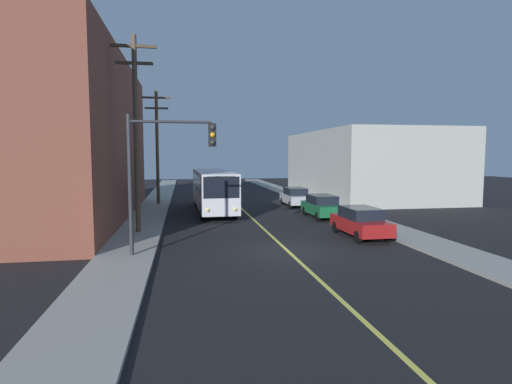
# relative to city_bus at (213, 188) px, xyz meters

# --- Properties ---
(ground_plane) EXTENTS (120.00, 120.00, 0.00)m
(ground_plane) POSITION_rel_city_bus_xyz_m (2.46, -14.30, -1.82)
(ground_plane) COLOR black
(sidewalk_left) EXTENTS (2.50, 90.00, 0.15)m
(sidewalk_left) POSITION_rel_city_bus_xyz_m (-4.79, -4.30, -1.74)
(sidewalk_left) COLOR gray
(sidewalk_left) RESTS_ON ground
(sidewalk_right) EXTENTS (2.50, 90.00, 0.15)m
(sidewalk_right) POSITION_rel_city_bus_xyz_m (9.71, -4.30, -1.74)
(sidewalk_right) COLOR gray
(sidewalk_right) RESTS_ON ground
(lane_stripe_center) EXTENTS (0.16, 60.00, 0.01)m
(lane_stripe_center) POSITION_rel_city_bus_xyz_m (2.46, 0.70, -1.81)
(lane_stripe_center) COLOR #D8CC4C
(lane_stripe_center) RESTS_ON ground
(building_left_brick) EXTENTS (10.00, 23.21, 10.98)m
(building_left_brick) POSITION_rel_city_bus_xyz_m (-11.04, -2.79, 3.67)
(building_left_brick) COLOR brown
(building_left_brick) RESTS_ON ground
(building_right_warehouse) EXTENTS (12.00, 20.33, 6.89)m
(building_right_warehouse) POSITION_rel_city_bus_xyz_m (16.95, 8.90, 1.63)
(building_right_warehouse) COLOR #B2B2A8
(building_right_warehouse) RESTS_ON ground
(city_bus) EXTENTS (2.83, 12.21, 3.20)m
(city_bus) POSITION_rel_city_bus_xyz_m (0.00, 0.00, 0.00)
(city_bus) COLOR silver
(city_bus) RESTS_ON ground
(parked_car_red) EXTENTS (1.88, 4.43, 1.62)m
(parked_car_red) POSITION_rel_city_bus_xyz_m (7.16, -11.73, -0.98)
(parked_car_red) COLOR maroon
(parked_car_red) RESTS_ON ground
(parked_car_green) EXTENTS (1.85, 4.41, 1.62)m
(parked_car_green) POSITION_rel_city_bus_xyz_m (7.38, -4.69, -0.98)
(parked_car_green) COLOR #196038
(parked_car_green) RESTS_ON ground
(parked_car_silver) EXTENTS (1.85, 4.42, 1.62)m
(parked_car_silver) POSITION_rel_city_bus_xyz_m (7.29, 2.13, -0.98)
(parked_car_silver) COLOR #B7B7BC
(parked_car_silver) RESTS_ON ground
(utility_pole_near) EXTENTS (2.40, 0.28, 10.77)m
(utility_pole_near) POSITION_rel_city_bus_xyz_m (-4.80, -8.86, 4.23)
(utility_pole_near) COLOR brown
(utility_pole_near) RESTS_ON sidewalk_left
(utility_pole_mid) EXTENTS (2.40, 0.28, 9.87)m
(utility_pole_mid) POSITION_rel_city_bus_xyz_m (-4.52, 4.81, 3.76)
(utility_pole_mid) COLOR brown
(utility_pole_mid) RESTS_ON sidewalk_left
(traffic_signal_left_corner) EXTENTS (3.75, 0.48, 6.00)m
(traffic_signal_left_corner) POSITION_rel_city_bus_xyz_m (-2.95, -14.49, 2.49)
(traffic_signal_left_corner) COLOR #2D2D33
(traffic_signal_left_corner) RESTS_ON sidewalk_left
(fire_hydrant) EXTENTS (0.44, 0.26, 0.84)m
(fire_hydrant) POSITION_rel_city_bus_xyz_m (9.31, -6.51, -1.23)
(fire_hydrant) COLOR red
(fire_hydrant) RESTS_ON sidewalk_right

